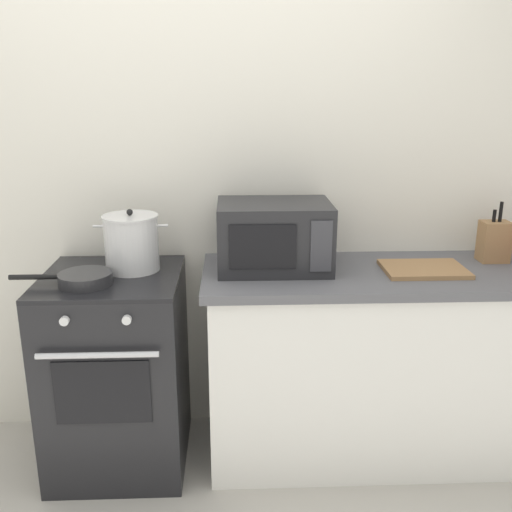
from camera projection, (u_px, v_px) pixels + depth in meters
back_wall at (256, 185)px, 2.79m from camera, size 4.40×0.10×2.50m
lower_cabinet_right at (386, 367)px, 2.71m from camera, size 1.64×0.56×0.88m
countertop_right at (392, 274)px, 2.58m from camera, size 1.70×0.60×0.04m
stove at (118, 370)px, 2.64m from camera, size 0.60×0.64×0.92m
stock_pot at (132, 243)px, 2.54m from camera, size 0.33×0.24×0.28m
frying_pan at (84, 279)px, 2.38m from camera, size 0.42×0.22×0.05m
microwave at (274, 236)px, 2.57m from camera, size 0.50×0.37×0.30m
cutting_board at (424, 269)px, 2.56m from camera, size 0.36×0.26×0.02m
knife_block at (494, 241)px, 2.68m from camera, size 0.13×0.10×0.28m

